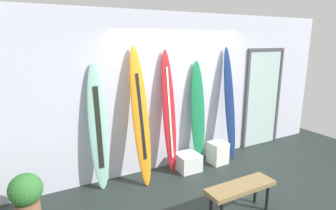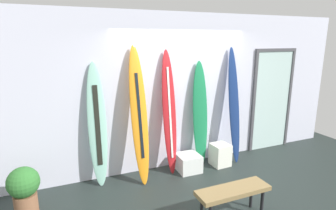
{
  "view_description": "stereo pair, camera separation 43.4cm",
  "coord_description": "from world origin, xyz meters",
  "px_view_note": "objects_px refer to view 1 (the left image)",
  "views": [
    {
      "loc": [
        -2.51,
        -3.01,
        2.33
      ],
      "look_at": [
        -0.36,
        0.95,
        1.25
      ],
      "focal_mm": 29.15,
      "sensor_mm": 36.0,
      "label": 1
    },
    {
      "loc": [
        -2.12,
        -3.2,
        2.33
      ],
      "look_at": [
        -0.36,
        0.95,
        1.25
      ],
      "focal_mm": 29.15,
      "sensor_mm": 36.0,
      "label": 2
    }
  ],
  "objects_px": {
    "surfboard_emerald": "(198,114)",
    "display_block_center": "(218,153)",
    "bench": "(241,189)",
    "glass_door": "(263,96)",
    "surfboard_seafoam": "(98,128)",
    "potted_plant": "(26,195)",
    "surfboard_crimson": "(169,114)",
    "surfboard_navy": "(230,105)",
    "surfboard_sunset": "(140,116)",
    "display_block_left": "(188,162)"
  },
  "relations": [
    {
      "from": "surfboard_emerald",
      "to": "display_block_center",
      "type": "bearing_deg",
      "value": -29.9
    },
    {
      "from": "bench",
      "to": "glass_door",
      "type": "bearing_deg",
      "value": 38.34
    },
    {
      "from": "surfboard_seafoam",
      "to": "bench",
      "type": "height_order",
      "value": "surfboard_seafoam"
    },
    {
      "from": "surfboard_seafoam",
      "to": "display_block_center",
      "type": "relative_size",
      "value": 4.83
    },
    {
      "from": "potted_plant",
      "to": "bench",
      "type": "relative_size",
      "value": 0.67
    },
    {
      "from": "surfboard_seafoam",
      "to": "surfboard_crimson",
      "type": "height_order",
      "value": "surfboard_crimson"
    },
    {
      "from": "surfboard_crimson",
      "to": "surfboard_navy",
      "type": "height_order",
      "value": "surfboard_navy"
    },
    {
      "from": "surfboard_emerald",
      "to": "glass_door",
      "type": "height_order",
      "value": "glass_door"
    },
    {
      "from": "surfboard_sunset",
      "to": "glass_door",
      "type": "height_order",
      "value": "surfboard_sunset"
    },
    {
      "from": "surfboard_emerald",
      "to": "surfboard_navy",
      "type": "relative_size",
      "value": 0.89
    },
    {
      "from": "surfboard_sunset",
      "to": "bench",
      "type": "xyz_separation_m",
      "value": [
        0.8,
        -1.49,
        -0.75
      ]
    },
    {
      "from": "surfboard_seafoam",
      "to": "potted_plant",
      "type": "xyz_separation_m",
      "value": [
        -1.08,
        -0.42,
        -0.61
      ]
    },
    {
      "from": "surfboard_crimson",
      "to": "potted_plant",
      "type": "bearing_deg",
      "value": -170.61
    },
    {
      "from": "surfboard_emerald",
      "to": "glass_door",
      "type": "distance_m",
      "value": 1.84
    },
    {
      "from": "surfboard_emerald",
      "to": "potted_plant",
      "type": "xyz_separation_m",
      "value": [
        -2.94,
        -0.42,
        -0.59
      ]
    },
    {
      "from": "surfboard_navy",
      "to": "bench",
      "type": "xyz_separation_m",
      "value": [
        -1.1,
        -1.55,
        -0.71
      ]
    },
    {
      "from": "display_block_center",
      "to": "surfboard_sunset",
      "type": "bearing_deg",
      "value": 177.52
    },
    {
      "from": "surfboard_seafoam",
      "to": "surfboard_crimson",
      "type": "distance_m",
      "value": 1.23
    },
    {
      "from": "display_block_center",
      "to": "glass_door",
      "type": "relative_size",
      "value": 0.19
    },
    {
      "from": "surfboard_sunset",
      "to": "bench",
      "type": "bearing_deg",
      "value": -61.74
    },
    {
      "from": "bench",
      "to": "surfboard_sunset",
      "type": "bearing_deg",
      "value": 118.26
    },
    {
      "from": "surfboard_crimson",
      "to": "surfboard_emerald",
      "type": "bearing_deg",
      "value": 3.27
    },
    {
      "from": "potted_plant",
      "to": "display_block_center",
      "type": "bearing_deg",
      "value": 3.81
    },
    {
      "from": "glass_door",
      "to": "potted_plant",
      "type": "height_order",
      "value": "glass_door"
    },
    {
      "from": "surfboard_crimson",
      "to": "display_block_left",
      "type": "bearing_deg",
      "value": -23.95
    },
    {
      "from": "display_block_center",
      "to": "bench",
      "type": "xyz_separation_m",
      "value": [
        -0.75,
        -1.43,
        0.17
      ]
    },
    {
      "from": "surfboard_emerald",
      "to": "bench",
      "type": "xyz_separation_m",
      "value": [
        -0.41,
        -1.62,
        -0.59
      ]
    },
    {
      "from": "surfboard_crimson",
      "to": "display_block_left",
      "type": "relative_size",
      "value": 5.35
    },
    {
      "from": "surfboard_seafoam",
      "to": "display_block_left",
      "type": "height_order",
      "value": "surfboard_seafoam"
    },
    {
      "from": "surfboard_seafoam",
      "to": "surfboard_emerald",
      "type": "height_order",
      "value": "surfboard_seafoam"
    },
    {
      "from": "potted_plant",
      "to": "bench",
      "type": "height_order",
      "value": "potted_plant"
    },
    {
      "from": "surfboard_crimson",
      "to": "bench",
      "type": "relative_size",
      "value": 2.16
    },
    {
      "from": "surfboard_seafoam",
      "to": "surfboard_navy",
      "type": "height_order",
      "value": "surfboard_navy"
    },
    {
      "from": "surfboard_emerald",
      "to": "bench",
      "type": "distance_m",
      "value": 1.77
    },
    {
      "from": "surfboard_sunset",
      "to": "surfboard_emerald",
      "type": "relative_size",
      "value": 1.15
    },
    {
      "from": "glass_door",
      "to": "surfboard_seafoam",
      "type": "bearing_deg",
      "value": -177.74
    },
    {
      "from": "bench",
      "to": "surfboard_seafoam",
      "type": "bearing_deg",
      "value": 131.84
    },
    {
      "from": "potted_plant",
      "to": "bench",
      "type": "xyz_separation_m",
      "value": [
        2.53,
        -1.21,
        0.0
      ]
    },
    {
      "from": "surfboard_sunset",
      "to": "surfboard_emerald",
      "type": "distance_m",
      "value": 1.23
    },
    {
      "from": "surfboard_sunset",
      "to": "surfboard_navy",
      "type": "distance_m",
      "value": 1.9
    },
    {
      "from": "surfboard_sunset",
      "to": "surfboard_crimson",
      "type": "bearing_deg",
      "value": 9.33
    },
    {
      "from": "surfboard_seafoam",
      "to": "bench",
      "type": "bearing_deg",
      "value": -48.16
    },
    {
      "from": "potted_plant",
      "to": "surfboard_crimson",
      "type": "bearing_deg",
      "value": 9.39
    },
    {
      "from": "surfboard_crimson",
      "to": "glass_door",
      "type": "distance_m",
      "value": 2.47
    },
    {
      "from": "surfboard_seafoam",
      "to": "surfboard_emerald",
      "type": "distance_m",
      "value": 1.86
    },
    {
      "from": "surfboard_seafoam",
      "to": "surfboard_crimson",
      "type": "xyz_separation_m",
      "value": [
        1.23,
        -0.04,
        0.08
      ]
    },
    {
      "from": "display_block_center",
      "to": "glass_door",
      "type": "distance_m",
      "value": 1.77
    },
    {
      "from": "bench",
      "to": "surfboard_emerald",
      "type": "bearing_deg",
      "value": 75.86
    },
    {
      "from": "surfboard_crimson",
      "to": "glass_door",
      "type": "height_order",
      "value": "surfboard_crimson"
    },
    {
      "from": "surfboard_emerald",
      "to": "display_block_center",
      "type": "relative_size",
      "value": 4.73
    }
  ]
}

